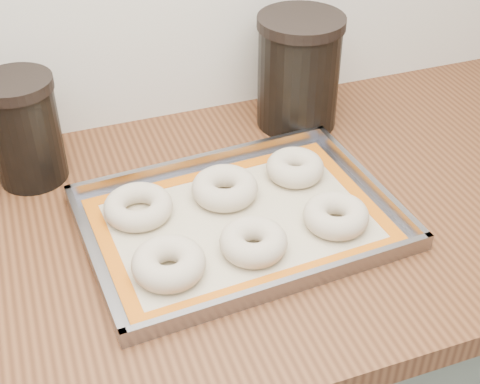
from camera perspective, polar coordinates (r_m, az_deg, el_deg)
name	(u,v)px	position (r m, az deg, el deg)	size (l,w,h in m)	color
countertop	(131,247)	(1.02, -9.31, -4.63)	(3.06, 0.68, 0.04)	brown
baking_tray	(240,220)	(1.01, 0.00, -2.40)	(0.48, 0.36, 0.03)	gray
baking_mat	(240,221)	(1.01, 0.00, -2.49)	(0.44, 0.31, 0.00)	#C6B793
bagel_front_left	(169,263)	(0.92, -6.11, -6.08)	(0.10, 0.10, 0.04)	beige
bagel_front_mid	(253,242)	(0.95, 1.16, -4.26)	(0.10, 0.10, 0.04)	beige
bagel_front_right	(336,216)	(1.00, 8.19, -2.00)	(0.10, 0.10, 0.04)	beige
bagel_back_left	(138,207)	(1.02, -8.68, -1.25)	(0.11, 0.11, 0.03)	beige
bagel_back_mid	(225,188)	(1.05, -1.31, 0.35)	(0.10, 0.10, 0.04)	beige
bagel_back_right	(295,168)	(1.10, 4.72, 2.10)	(0.09, 0.09, 0.04)	beige
canister_mid	(25,130)	(1.12, -17.91, 5.08)	(0.12, 0.12, 0.18)	black
canister_right	(299,72)	(1.21, 5.02, 10.20)	(0.15, 0.15, 0.21)	black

